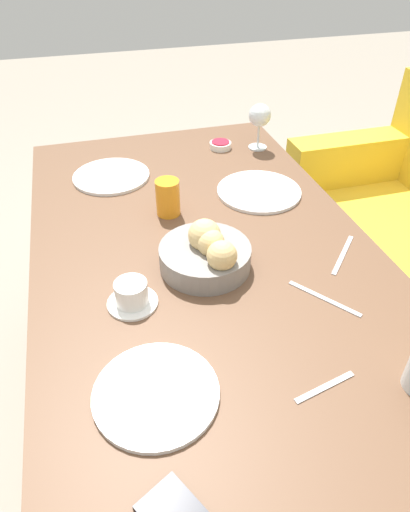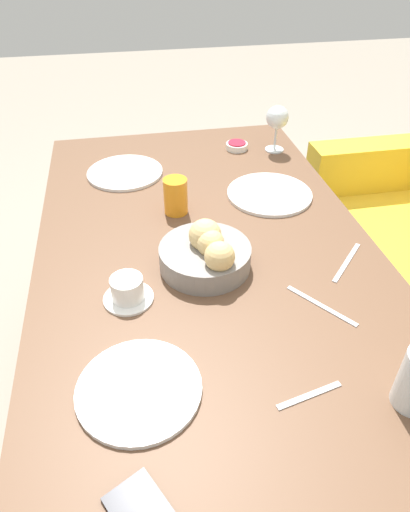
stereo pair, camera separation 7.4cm
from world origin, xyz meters
The scene contains 13 objects.
ground_plane centered at (0.00, 0.00, 0.00)m, with size 10.00×10.00×0.00m, color gray.
dining_table centered at (0.00, 0.00, 0.64)m, with size 1.47×0.85×0.74m.
bread_basket centered at (0.08, -0.02, 0.78)m, with size 0.22×0.22×0.12m.
plate_near_left centered at (-0.43, -0.18, 0.74)m, with size 0.24×0.24×0.01m.
plate_near_right centered at (0.40, -0.20, 0.74)m, with size 0.22×0.22×0.01m.
plate_far_center centered at (-0.21, 0.23, 0.74)m, with size 0.25×0.25×0.01m.
juice_glass centered at (-0.17, -0.05, 0.79)m, with size 0.07×0.07×0.10m.
wine_glass centered at (-0.51, 0.34, 0.85)m, with size 0.08×0.08×0.16m.
coffee_cup centered at (0.16, -0.21, 0.76)m, with size 0.11×0.11×0.06m.
jam_bowl_berry centered at (-0.54, 0.21, 0.75)m, with size 0.08×0.08×0.03m.
fork_silver centered at (0.13, 0.32, 0.74)m, with size 0.13×0.13×0.00m.
knife_silver centered at (0.26, 0.20, 0.74)m, with size 0.15×0.11×0.00m.
spoon_coffee centered at (0.47, 0.09, 0.74)m, with size 0.04×0.13×0.00m.
Camera 1 is at (0.89, -0.25, 1.42)m, focal length 32.00 mm.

